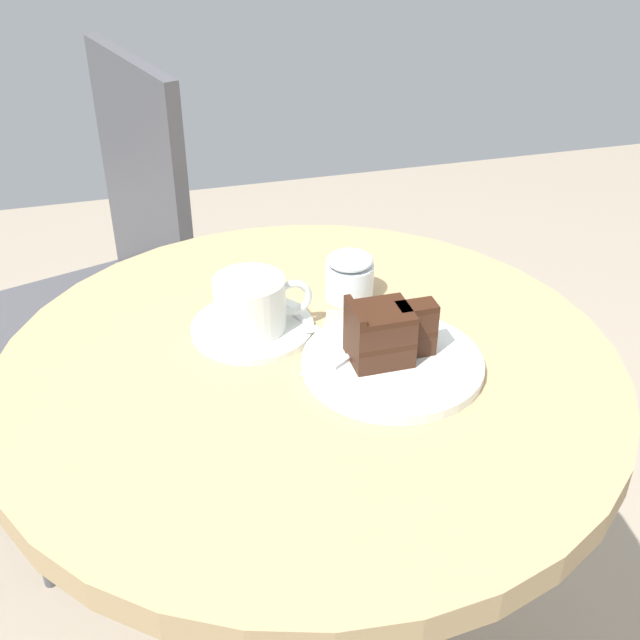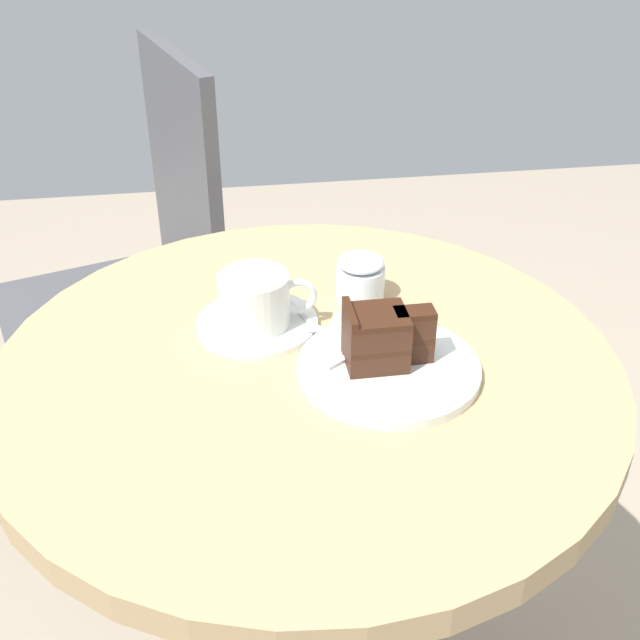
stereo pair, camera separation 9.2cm
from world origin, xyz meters
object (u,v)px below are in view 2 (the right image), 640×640
Objects in this scene: coffee_cup at (256,299)px; teaspoon at (302,317)px; saucer at (257,323)px; cake_plate at (388,368)px; fork at (389,336)px; sugar_pot at (360,278)px; cake_slice at (381,337)px; cafe_chair at (147,260)px; napkin at (375,350)px.

teaspoon is (0.06, 0.00, -0.03)m from coffee_cup.
coffee_cup is at bearing -97.35° from saucer.
fork reaches higher than cake_plate.
saucer is 2.36× the size of sugar_pot.
cake_slice is 0.71× the size of fork.
teaspoon reaches higher than saucer.
sugar_pot is (0.14, 0.05, 0.03)m from saucer.
saucer is at bearing 139.81° from cake_plate.
coffee_cup is 0.61m from cafe_chair.
cake_slice is (-0.01, 0.01, 0.04)m from cake_plate.
cafe_chair is at bearing 115.11° from cake_slice.
cafe_chair reaches higher than napkin.
saucer is at bearing 82.65° from coffee_cup.
cake_slice is 0.16m from sugar_pot.
cafe_chair reaches higher than teaspoon.
saucer reaches higher than napkin.
cake_slice reaches higher than cake_plate.
teaspoon is 0.10m from napkin.
sugar_pot is (0.14, 0.05, -0.01)m from coffee_cup.
cake_plate is 0.75m from cafe_chair.
teaspoon is (0.06, -0.00, 0.01)m from saucer.
cake_slice is 0.11× the size of cafe_chair.
napkin is 0.71m from cafe_chair.
fork is 2.19× the size of sugar_pot.
sugar_pot reaches higher than cake_plate.
cake_plate is (0.14, -0.12, 0.00)m from saucer.
teaspoon is at bearing -4.41° from saucer.
napkin is 0.13m from sugar_pot.
coffee_cup is at bearing 124.98° from fork.
fork is at bearing -23.55° from saucer.
cake_plate is 1.49× the size of fork.
teaspoon is at bearing 126.48° from cake_plate.
saucer is 0.15m from sugar_pot.
napkin is at bearing 98.85° from cake_plate.
coffee_cup is 0.17m from cake_slice.
cake_slice is at bearing 14.57° from teaspoon.
teaspoon is 0.13m from cake_slice.
teaspoon is 0.11m from fork.
cafe_chair is at bearing 122.43° from sugar_pot.
saucer is 0.59m from cafe_chair.
sugar_pot is at bearing 87.43° from cake_slice.
napkin is at bearing -27.71° from coffee_cup.
cake_slice reaches higher than teaspoon.
sugar_pot is at bearing 15.03° from cafe_chair.
saucer is 1.51× the size of cake_slice.
saucer is 0.76× the size of napkin.
saucer is at bearing -114.98° from teaspoon.
cafe_chair reaches higher than coffee_cup.
saucer is at bearing 150.64° from napkin.
fork is at bearing 36.62° from teaspoon.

